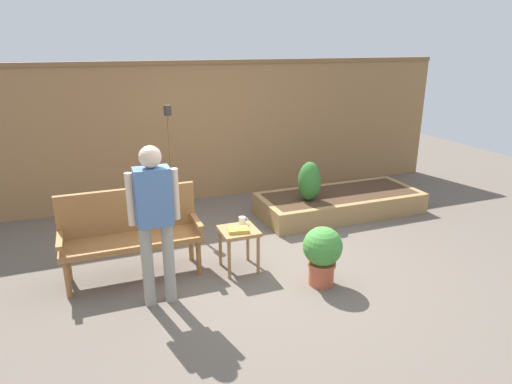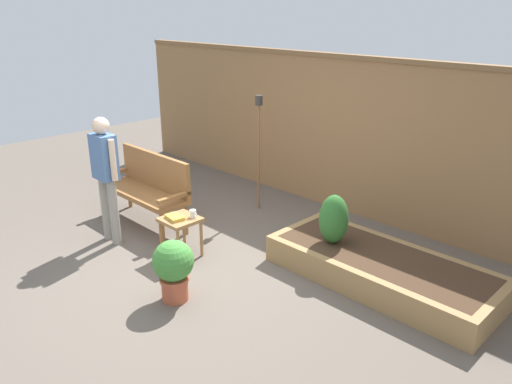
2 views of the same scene
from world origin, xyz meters
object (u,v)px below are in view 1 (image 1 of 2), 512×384
at_px(side_table, 239,236).
at_px(tiki_torch, 170,143).
at_px(person_by_bench, 154,213).
at_px(book_on_table, 238,230).
at_px(cup_on_table, 242,221).
at_px(potted_boxwood, 322,252).
at_px(shrub_near_bench, 309,181).
at_px(garden_bench, 130,227).

relative_size(side_table, tiki_torch, 0.29).
height_order(side_table, person_by_bench, person_by_bench).
distance_m(book_on_table, person_by_bench, 1.05).
distance_m(cup_on_table, book_on_table, 0.21).
relative_size(side_table, book_on_table, 2.18).
distance_m(side_table, potted_boxwood, 0.93).
distance_m(cup_on_table, person_by_bench, 1.20).
bearing_deg(cup_on_table, side_table, -125.75).
distance_m(shrub_near_bench, tiki_torch, 1.98).
distance_m(garden_bench, person_by_bench, 0.81).
bearing_deg(potted_boxwood, tiki_torch, 115.48).
bearing_deg(side_table, shrub_near_bench, 36.31).
bearing_deg(shrub_near_bench, book_on_table, -142.73).
distance_m(cup_on_table, tiki_torch, 1.74).
height_order(book_on_table, tiki_torch, tiki_torch).
bearing_deg(side_table, person_by_bench, -158.69).
distance_m(garden_bench, cup_on_table, 1.21).
height_order(tiki_torch, person_by_bench, tiki_torch).
height_order(potted_boxwood, person_by_bench, person_by_bench).
distance_m(side_table, cup_on_table, 0.20).
relative_size(cup_on_table, shrub_near_bench, 0.20).
bearing_deg(cup_on_table, person_by_bench, -154.57).
height_order(side_table, tiki_torch, tiki_torch).
bearing_deg(person_by_bench, side_table, 21.31).
bearing_deg(tiki_torch, cup_on_table, -72.79).
xyz_separation_m(garden_bench, potted_boxwood, (1.80, -0.94, -0.18)).
xyz_separation_m(side_table, book_on_table, (-0.02, -0.05, 0.10)).
relative_size(book_on_table, shrub_near_bench, 0.40).
distance_m(garden_bench, potted_boxwood, 2.04).
distance_m(side_table, tiki_torch, 1.88).
xyz_separation_m(cup_on_table, tiki_torch, (-0.48, 1.56, 0.60)).
xyz_separation_m(cup_on_table, person_by_bench, (-1.02, -0.48, 0.41)).
distance_m(potted_boxwood, shrub_near_bench, 1.79).
bearing_deg(garden_bench, side_table, -16.29).
bearing_deg(garden_bench, cup_on_table, -9.63).
relative_size(garden_bench, book_on_table, 6.55).
xyz_separation_m(book_on_table, potted_boxwood, (0.72, -0.56, -0.13)).
relative_size(cup_on_table, tiki_torch, 0.07).
relative_size(cup_on_table, person_by_bench, 0.07).
bearing_deg(book_on_table, potted_boxwood, -28.63).
relative_size(cup_on_table, potted_boxwood, 0.18).
bearing_deg(shrub_near_bench, garden_bench, -164.34).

